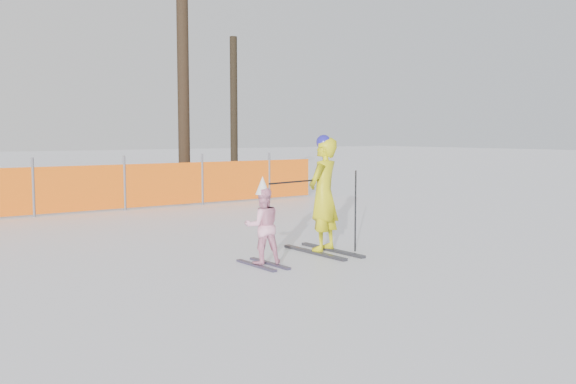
% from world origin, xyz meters
% --- Properties ---
extents(ground, '(120.00, 120.00, 0.00)m').
position_xyz_m(ground, '(0.00, 0.00, 0.00)').
color(ground, white).
rests_on(ground, ground).
extents(adult, '(0.71, 1.37, 1.73)m').
position_xyz_m(adult, '(1.08, 1.10, 0.86)').
color(adult, black).
rests_on(adult, ground).
extents(child, '(0.58, 0.88, 1.19)m').
position_xyz_m(child, '(-0.16, 0.85, 0.54)').
color(child, black).
rests_on(child, ground).
extents(ski_poles, '(1.58, 0.22, 1.21)m').
position_xyz_m(ski_poles, '(1.04, 0.93, 0.82)').
color(ski_poles, black).
rests_on(ski_poles, ground).
extents(safety_fence, '(15.33, 0.06, 1.25)m').
position_xyz_m(safety_fence, '(-1.66, 7.83, 0.56)').
color(safety_fence, '#595960').
rests_on(safety_fence, ground).
extents(tree_trunks, '(12.16, 2.27, 6.22)m').
position_xyz_m(tree_trunks, '(2.37, 10.70, 2.86)').
color(tree_trunks, black).
rests_on(tree_trunks, ground).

